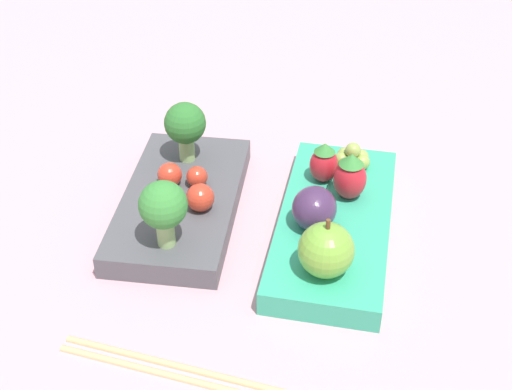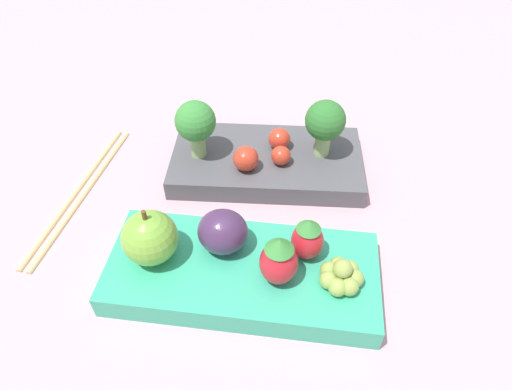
{
  "view_description": "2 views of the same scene",
  "coord_description": "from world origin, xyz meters",
  "px_view_note": "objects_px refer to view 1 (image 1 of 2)",
  "views": [
    {
      "loc": [
        -0.5,
        -0.12,
        0.43
      ],
      "look_at": [
        0.01,
        0.0,
        0.03
      ],
      "focal_mm": 50.0,
      "sensor_mm": 36.0,
      "label": 1
    },
    {
      "loc": [
        0.06,
        -0.3,
        0.33
      ],
      "look_at": [
        0.01,
        0.0,
        0.03
      ],
      "focal_mm": 32.0,
      "sensor_mm": 36.0,
      "label": 2
    }
  ],
  "objects_px": {
    "bento_box_fruit": "(334,225)",
    "broccoli_floret_0": "(185,125)",
    "bento_box_savoury": "(181,203)",
    "grape_cluster": "(352,158)",
    "chopsticks_pair": "(189,372)",
    "apple": "(326,250)",
    "strawberry_0": "(350,177)",
    "broccoli_floret_1": "(163,207)",
    "cherry_tomato_1": "(200,198)",
    "cherry_tomato_0": "(197,177)",
    "plum": "(314,208)",
    "cherry_tomato_2": "(170,175)",
    "strawberry_1": "(324,163)"
  },
  "relations": [
    {
      "from": "cherry_tomato_2",
      "to": "strawberry_0",
      "type": "distance_m",
      "value": 0.17
    },
    {
      "from": "strawberry_0",
      "to": "chopsticks_pair",
      "type": "distance_m",
      "value": 0.24
    },
    {
      "from": "cherry_tomato_2",
      "to": "strawberry_0",
      "type": "height_order",
      "value": "strawberry_0"
    },
    {
      "from": "strawberry_0",
      "to": "cherry_tomato_1",
      "type": "bearing_deg",
      "value": 110.54
    },
    {
      "from": "strawberry_0",
      "to": "chopsticks_pair",
      "type": "bearing_deg",
      "value": 157.38
    },
    {
      "from": "cherry_tomato_0",
      "to": "chopsticks_pair",
      "type": "xyz_separation_m",
      "value": [
        -0.2,
        -0.05,
        -0.03
      ]
    },
    {
      "from": "cherry_tomato_1",
      "to": "chopsticks_pair",
      "type": "relative_size",
      "value": 0.13
    },
    {
      "from": "grape_cluster",
      "to": "chopsticks_pair",
      "type": "relative_size",
      "value": 0.17
    },
    {
      "from": "bento_box_fruit",
      "to": "plum",
      "type": "relative_size",
      "value": 5.37
    },
    {
      "from": "broccoli_floret_0",
      "to": "plum",
      "type": "distance_m",
      "value": 0.16
    },
    {
      "from": "strawberry_0",
      "to": "chopsticks_pair",
      "type": "relative_size",
      "value": 0.23
    },
    {
      "from": "cherry_tomato_1",
      "to": "grape_cluster",
      "type": "bearing_deg",
      "value": -52.11
    },
    {
      "from": "strawberry_0",
      "to": "plum",
      "type": "height_order",
      "value": "strawberry_0"
    },
    {
      "from": "cherry_tomato_0",
      "to": "cherry_tomato_2",
      "type": "bearing_deg",
      "value": 100.49
    },
    {
      "from": "broccoli_floret_0",
      "to": "cherry_tomato_0",
      "type": "height_order",
      "value": "broccoli_floret_0"
    },
    {
      "from": "cherry_tomato_0",
      "to": "strawberry_1",
      "type": "bearing_deg",
      "value": -73.2
    },
    {
      "from": "grape_cluster",
      "to": "strawberry_1",
      "type": "bearing_deg",
      "value": 140.39
    },
    {
      "from": "bento_box_fruit",
      "to": "strawberry_0",
      "type": "xyz_separation_m",
      "value": [
        0.03,
        -0.01,
        0.03
      ]
    },
    {
      "from": "grape_cluster",
      "to": "chopsticks_pair",
      "type": "bearing_deg",
      "value": 161.91
    },
    {
      "from": "broccoli_floret_0",
      "to": "broccoli_floret_1",
      "type": "xyz_separation_m",
      "value": [
        -0.13,
        -0.02,
        0.0
      ]
    },
    {
      "from": "cherry_tomato_2",
      "to": "grape_cluster",
      "type": "distance_m",
      "value": 0.18
    },
    {
      "from": "cherry_tomato_0",
      "to": "apple",
      "type": "distance_m",
      "value": 0.17
    },
    {
      "from": "bento_box_savoury",
      "to": "broccoli_floret_1",
      "type": "xyz_separation_m",
      "value": [
        -0.07,
        -0.01,
        0.05
      ]
    },
    {
      "from": "bento_box_savoury",
      "to": "bento_box_fruit",
      "type": "height_order",
      "value": "same"
    },
    {
      "from": "bento_box_fruit",
      "to": "broccoli_floret_0",
      "type": "distance_m",
      "value": 0.18
    },
    {
      "from": "broccoli_floret_1",
      "to": "strawberry_0",
      "type": "bearing_deg",
      "value": -54.87
    },
    {
      "from": "cherry_tomato_0",
      "to": "strawberry_0",
      "type": "height_order",
      "value": "strawberry_0"
    },
    {
      "from": "bento_box_fruit",
      "to": "apple",
      "type": "distance_m",
      "value": 0.08
    },
    {
      "from": "broccoli_floret_1",
      "to": "plum",
      "type": "bearing_deg",
      "value": -66.54
    },
    {
      "from": "cherry_tomato_1",
      "to": "strawberry_0",
      "type": "relative_size",
      "value": 0.55
    },
    {
      "from": "apple",
      "to": "strawberry_0",
      "type": "height_order",
      "value": "apple"
    },
    {
      "from": "cherry_tomato_1",
      "to": "cherry_tomato_2",
      "type": "xyz_separation_m",
      "value": [
        0.03,
        0.04,
        -0.0
      ]
    },
    {
      "from": "plum",
      "to": "cherry_tomato_1",
      "type": "bearing_deg",
      "value": 89.35
    },
    {
      "from": "bento_box_savoury",
      "to": "broccoli_floret_0",
      "type": "bearing_deg",
      "value": 10.42
    },
    {
      "from": "bento_box_fruit",
      "to": "broccoli_floret_1",
      "type": "bearing_deg",
      "value": 117.43
    },
    {
      "from": "cherry_tomato_1",
      "to": "chopsticks_pair",
      "type": "bearing_deg",
      "value": -166.66
    },
    {
      "from": "cherry_tomato_2",
      "to": "grape_cluster",
      "type": "bearing_deg",
      "value": -67.38
    },
    {
      "from": "broccoli_floret_1",
      "to": "grape_cluster",
      "type": "distance_m",
      "value": 0.21
    },
    {
      "from": "cherry_tomato_1",
      "to": "apple",
      "type": "distance_m",
      "value": 0.14
    },
    {
      "from": "bento_box_fruit",
      "to": "cherry_tomato_0",
      "type": "xyz_separation_m",
      "value": [
        0.02,
        0.14,
        0.02
      ]
    },
    {
      "from": "broccoli_floret_1",
      "to": "strawberry_0",
      "type": "relative_size",
      "value": 1.34
    },
    {
      "from": "bento_box_savoury",
      "to": "plum",
      "type": "height_order",
      "value": "plum"
    },
    {
      "from": "bento_box_savoury",
      "to": "apple",
      "type": "relative_size",
      "value": 3.86
    },
    {
      "from": "cherry_tomato_0",
      "to": "cherry_tomato_2",
      "type": "relative_size",
      "value": 0.87
    },
    {
      "from": "broccoli_floret_0",
      "to": "plum",
      "type": "bearing_deg",
      "value": -118.38
    },
    {
      "from": "broccoli_floret_1",
      "to": "cherry_tomato_0",
      "type": "relative_size",
      "value": 3.1
    },
    {
      "from": "broccoli_floret_0",
      "to": "chopsticks_pair",
      "type": "distance_m",
      "value": 0.26
    },
    {
      "from": "broccoli_floret_1",
      "to": "cherry_tomato_2",
      "type": "bearing_deg",
      "value": 16.42
    },
    {
      "from": "cherry_tomato_0",
      "to": "bento_box_fruit",
      "type": "bearing_deg",
      "value": -96.91
    },
    {
      "from": "cherry_tomato_0",
      "to": "plum",
      "type": "height_order",
      "value": "plum"
    }
  ]
}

